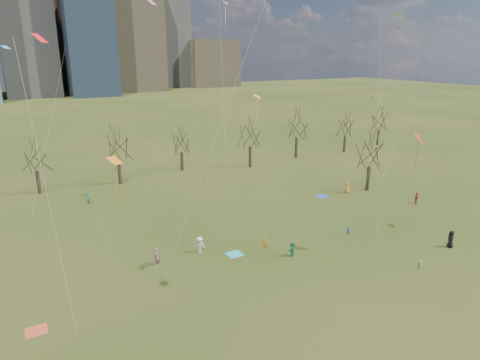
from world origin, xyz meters
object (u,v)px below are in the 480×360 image
blanket_navy (322,196)px  blanket_crimson (36,331)px  person_4 (265,243)px  blanket_teal (235,254)px

blanket_navy → blanket_crimson: (-40.11, -14.72, 0.00)m
blanket_crimson → person_4: (23.16, 3.68, 0.71)m
blanket_teal → blanket_navy: bearing=27.3°
blanket_crimson → blanket_navy: bearing=20.2°
person_4 → blanket_navy: bearing=-106.2°
blanket_teal → person_4: person_4 is taller
blanket_navy → blanket_crimson: same height
blanket_navy → person_4: 20.25m
blanket_teal → blanket_crimson: bearing=-168.1°
blanket_teal → blanket_crimson: same height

